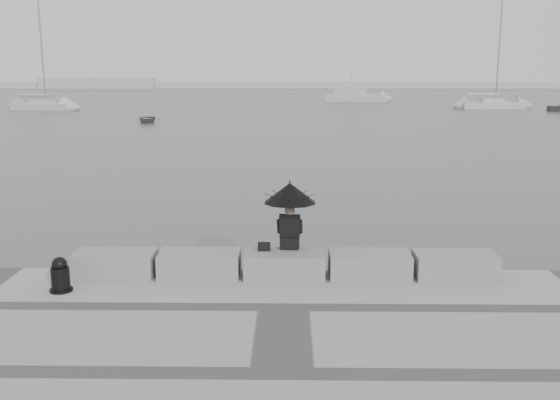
{
  "coord_description": "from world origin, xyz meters",
  "views": [
    {
      "loc": [
        0.09,
        -12.39,
        4.55
      ],
      "look_at": [
        -0.14,
        3.0,
        1.35
      ],
      "focal_mm": 40.0,
      "sensor_mm": 36.0,
      "label": 1
    }
  ],
  "objects_px": {
    "sailboat_right": "(492,104)",
    "motor_cruiser": "(356,96)",
    "mooring_bollard": "(60,277)",
    "seated_person": "(290,201)",
    "sailboat_left": "(43,105)",
    "dinghy": "(147,119)"
  },
  "relations": [
    {
      "from": "seated_person",
      "to": "sailboat_left",
      "type": "bearing_deg",
      "value": 121.45
    },
    {
      "from": "sailboat_left",
      "to": "dinghy",
      "type": "height_order",
      "value": "sailboat_left"
    },
    {
      "from": "mooring_bollard",
      "to": "sailboat_left",
      "type": "distance_m",
      "value": 67.58
    },
    {
      "from": "seated_person",
      "to": "motor_cruiser",
      "type": "bearing_deg",
      "value": 89.17
    },
    {
      "from": "sailboat_left",
      "to": "dinghy",
      "type": "xyz_separation_m",
      "value": [
        16.33,
        -17.62,
        -0.24
      ]
    },
    {
      "from": "sailboat_left",
      "to": "sailboat_right",
      "type": "bearing_deg",
      "value": 18.82
    },
    {
      "from": "seated_person",
      "to": "mooring_bollard",
      "type": "xyz_separation_m",
      "value": [
        -4.27,
        -1.26,
        -1.2
      ]
    },
    {
      "from": "sailboat_left",
      "to": "dinghy",
      "type": "bearing_deg",
      "value": -32.37
    },
    {
      "from": "sailboat_right",
      "to": "motor_cruiser",
      "type": "distance_m",
      "value": 22.37
    },
    {
      "from": "seated_person",
      "to": "sailboat_left",
      "type": "relative_size",
      "value": 0.11
    },
    {
      "from": "mooring_bollard",
      "to": "sailboat_right",
      "type": "distance_m",
      "value": 72.68
    },
    {
      "from": "sailboat_left",
      "to": "sailboat_right",
      "type": "distance_m",
      "value": 54.12
    },
    {
      "from": "mooring_bollard",
      "to": "sailboat_left",
      "type": "relative_size",
      "value": 0.05
    },
    {
      "from": "mooring_bollard",
      "to": "motor_cruiser",
      "type": "distance_m",
      "value": 84.55
    },
    {
      "from": "dinghy",
      "to": "mooring_bollard",
      "type": "bearing_deg",
      "value": -86.17
    },
    {
      "from": "seated_person",
      "to": "mooring_bollard",
      "type": "relative_size",
      "value": 2.07
    },
    {
      "from": "seated_person",
      "to": "sailboat_right",
      "type": "xyz_separation_m",
      "value": [
        24.81,
        65.35,
        -1.45
      ]
    },
    {
      "from": "seated_person",
      "to": "mooring_bollard",
      "type": "distance_m",
      "value": 4.61
    },
    {
      "from": "sailboat_left",
      "to": "motor_cruiser",
      "type": "xyz_separation_m",
      "value": [
        39.15,
        20.52,
        0.36
      ]
    },
    {
      "from": "seated_person",
      "to": "sailboat_left",
      "type": "xyz_separation_m",
      "value": [
        -29.18,
        61.56,
        -1.45
      ]
    },
    {
      "from": "sailboat_left",
      "to": "motor_cruiser",
      "type": "relative_size",
      "value": 1.37
    },
    {
      "from": "mooring_bollard",
      "to": "dinghy",
      "type": "height_order",
      "value": "mooring_bollard"
    }
  ]
}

